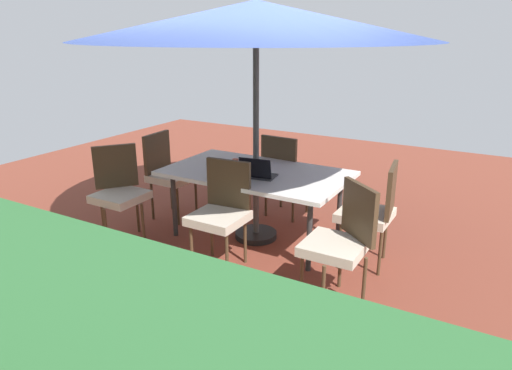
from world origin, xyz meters
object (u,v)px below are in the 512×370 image
object	(u,v)px
chair_south	(285,171)
chair_east	(168,171)
chair_west	(373,209)
chair_north	(221,209)
chair_northwest	(341,238)
laptop	(258,173)
cup	(235,163)
dining_table	(256,176)
patio_umbrella	(256,21)
chair_northeast	(119,189)

from	to	relation	value
chair_south	chair_east	bearing A→B (deg)	32.03
chair_west	chair_south	bearing A→B (deg)	-127.12
chair_north	chair_northwest	size ratio (longest dim) A/B	1.00
chair_south	chair_west	distance (m)	1.40
chair_east	laptop	size ratio (longest dim) A/B	2.79
chair_south	chair_west	world-z (taller)	same
chair_west	cup	xyz separation A→B (m)	(1.49, -0.04, 0.22)
dining_table	cup	size ratio (longest dim) A/B	21.98
patio_umbrella	chair_northeast	size ratio (longest dim) A/B	3.43
patio_umbrella	laptop	size ratio (longest dim) A/B	9.57
chair_north	cup	world-z (taller)	chair_north
chair_south	cup	distance (m)	0.73
chair_west	laptop	size ratio (longest dim) A/B	2.79
patio_umbrella	chair_west	distance (m)	2.02
patio_umbrella	laptop	bearing A→B (deg)	124.30
chair_northeast	laptop	size ratio (longest dim) A/B	2.79
chair_east	chair_northwest	xyz separation A→B (m)	(-2.36, 0.75, 0.00)
patio_umbrella	chair_north	distance (m)	1.75
chair_south	laptop	size ratio (longest dim) A/B	2.79
dining_table	chair_south	size ratio (longest dim) A/B	1.88
chair_west	laptop	world-z (taller)	chair_west
chair_northeast	chair_south	bearing A→B (deg)	-2.10
laptop	cup	bearing A→B (deg)	-37.69
cup	chair_north	bearing A→B (deg)	112.57
chair_northwest	chair_north	bearing A→B (deg)	-143.00
chair_west	chair_northwest	distance (m)	0.73
chair_west	chair_east	world-z (taller)	same
chair_north	chair_east	bearing A→B (deg)	144.77
dining_table	chair_east	size ratio (longest dim) A/B	1.88
laptop	cup	distance (m)	0.46
dining_table	chair_south	world-z (taller)	chair_south
chair_east	cup	size ratio (longest dim) A/B	11.69
patio_umbrella	chair_south	bearing A→B (deg)	-88.86
chair_northeast	chair_northwest	bearing A→B (deg)	-52.11
chair_south	chair_west	bearing A→B (deg)	153.49
chair_east	chair_northwest	distance (m)	2.48
chair_north	chair_south	bearing A→B (deg)	86.58
chair_west	chair_east	distance (m)	2.39
chair_south	chair_east	world-z (taller)	same
patio_umbrella	chair_north	size ratio (longest dim) A/B	3.43
chair_north	chair_west	distance (m)	1.37
laptop	patio_umbrella	bearing A→B (deg)	-63.81
chair_northeast	chair_east	xyz separation A→B (m)	(-0.02, -0.75, 0.00)
chair_west	chair_northeast	xyz separation A→B (m)	(2.41, 0.73, 0.00)
chair_south	dining_table	bearing A→B (deg)	93.66
dining_table	laptop	xyz separation A→B (m)	(-0.12, 0.18, 0.10)
chair_northwest	laptop	xyz separation A→B (m)	(1.06, -0.54, 0.23)
chair_south	chair_east	xyz separation A→B (m)	(1.17, 0.66, 0.00)
cup	laptop	bearing A→B (deg)	150.43
patio_umbrella	dining_table	bearing A→B (deg)	0.00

